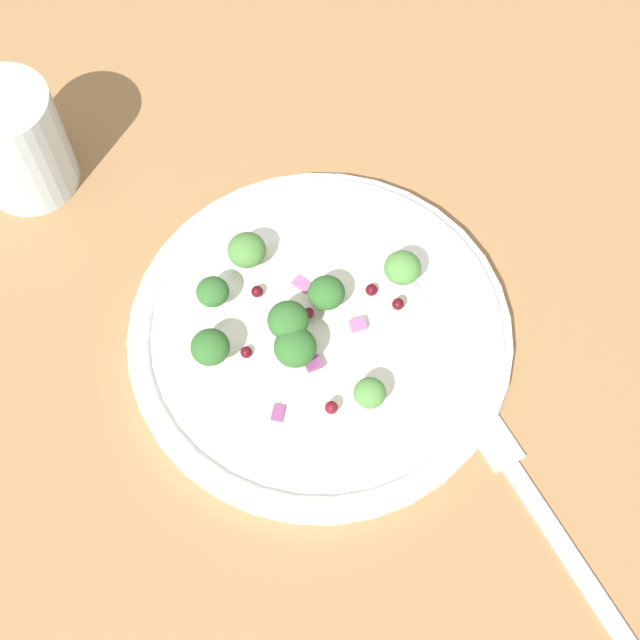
{
  "coord_description": "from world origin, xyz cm",
  "views": [
    {
      "loc": [
        -22.31,
        -20.37,
        56.14
      ],
      "look_at": [
        -1.79,
        -2.52,
        2.7
      ],
      "focal_mm": 49.42,
      "sensor_mm": 36.0,
      "label": 1
    }
  ],
  "objects_px": {
    "plate": "(320,332)",
    "broccoli_floret_2": "(213,292)",
    "broccoli_floret_0": "(295,348)",
    "broccoli_floret_1": "(247,251)",
    "fork": "(550,525)",
    "water_glass": "(17,142)"
  },
  "relations": [
    {
      "from": "broccoli_floret_0",
      "to": "fork",
      "type": "relative_size",
      "value": 0.16
    },
    {
      "from": "broccoli_floret_1",
      "to": "fork",
      "type": "distance_m",
      "value": 0.27
    },
    {
      "from": "broccoli_floret_0",
      "to": "water_glass",
      "type": "relative_size",
      "value": 0.32
    },
    {
      "from": "plate",
      "to": "broccoli_floret_1",
      "type": "bearing_deg",
      "value": 84.83
    },
    {
      "from": "broccoli_floret_0",
      "to": "broccoli_floret_2",
      "type": "height_order",
      "value": "broccoli_floret_0"
    },
    {
      "from": "plate",
      "to": "water_glass",
      "type": "bearing_deg",
      "value": 99.36
    },
    {
      "from": "broccoli_floret_0",
      "to": "water_glass",
      "type": "xyz_separation_m",
      "value": [
        -0.01,
        0.26,
        0.01
      ]
    },
    {
      "from": "water_glass",
      "to": "plate",
      "type": "bearing_deg",
      "value": -80.64
    },
    {
      "from": "broccoli_floret_0",
      "to": "broccoli_floret_2",
      "type": "distance_m",
      "value": 0.07
    },
    {
      "from": "broccoli_floret_0",
      "to": "fork",
      "type": "height_order",
      "value": "broccoli_floret_0"
    },
    {
      "from": "plate",
      "to": "broccoli_floret_2",
      "type": "distance_m",
      "value": 0.08
    },
    {
      "from": "broccoli_floret_1",
      "to": "fork",
      "type": "bearing_deg",
      "value": -92.46
    },
    {
      "from": "plate",
      "to": "broccoli_floret_0",
      "type": "height_order",
      "value": "broccoli_floret_0"
    },
    {
      "from": "plate",
      "to": "water_glass",
      "type": "relative_size",
      "value": 2.99
    },
    {
      "from": "broccoli_floret_0",
      "to": "broccoli_floret_2",
      "type": "xyz_separation_m",
      "value": [
        -0.01,
        0.07,
        -0.0
      ]
    },
    {
      "from": "broccoli_floret_2",
      "to": "fork",
      "type": "relative_size",
      "value": 0.13
    },
    {
      "from": "broccoli_floret_1",
      "to": "fork",
      "type": "xyz_separation_m",
      "value": [
        -0.01,
        -0.27,
        -0.03
      ]
    },
    {
      "from": "broccoli_floret_2",
      "to": "water_glass",
      "type": "xyz_separation_m",
      "value": [
        -0.01,
        0.19,
        0.01
      ]
    },
    {
      "from": "broccoli_floret_0",
      "to": "fork",
      "type": "distance_m",
      "value": 0.2
    },
    {
      "from": "broccoli_floret_1",
      "to": "water_glass",
      "type": "relative_size",
      "value": 0.31
    },
    {
      "from": "broccoli_floret_0",
      "to": "broccoli_floret_2",
      "type": "relative_size",
      "value": 1.25
    },
    {
      "from": "plate",
      "to": "broccoli_floret_1",
      "type": "xyz_separation_m",
      "value": [
        0.01,
        0.07,
        0.02
      ]
    }
  ]
}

